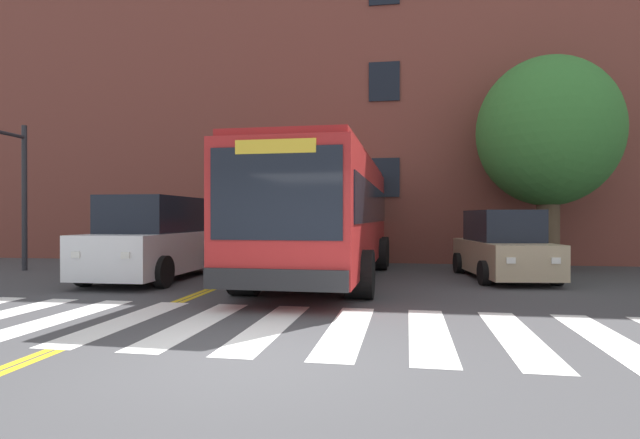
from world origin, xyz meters
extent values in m
plane|color=#424244|center=(0.00, 0.00, 0.00)|extent=(120.00, 120.00, 0.00)
cube|color=white|center=(-3.71, 1.76, 0.00)|extent=(0.64, 3.46, 0.01)
cube|color=white|center=(-2.53, 1.73, 0.00)|extent=(0.64, 3.46, 0.01)
cube|color=white|center=(-1.35, 1.71, 0.00)|extent=(0.64, 3.46, 0.01)
cube|color=white|center=(-0.17, 1.69, 0.00)|extent=(0.64, 3.46, 0.01)
cube|color=white|center=(1.01, 1.66, 0.00)|extent=(0.64, 3.46, 0.01)
cube|color=white|center=(2.19, 1.64, 0.00)|extent=(0.64, 3.46, 0.01)
cube|color=white|center=(3.37, 1.62, 0.00)|extent=(0.64, 3.46, 0.01)
cube|color=white|center=(4.55, 1.59, 0.00)|extent=(0.64, 3.46, 0.01)
cube|color=gold|center=(-2.56, 15.68, 0.00)|extent=(0.12, 36.00, 0.01)
cube|color=gold|center=(-2.40, 15.68, 0.00)|extent=(0.12, 36.00, 0.01)
cube|color=#B22323|center=(-0.14, 7.75, 1.74)|extent=(2.85, 10.48, 2.63)
cube|color=black|center=(1.15, 7.71, 2.00)|extent=(0.30, 9.57, 0.95)
cube|color=black|center=(-1.42, 7.79, 2.00)|extent=(0.30, 9.57, 0.95)
cube|color=black|center=(-0.29, 2.54, 2.05)|extent=(2.29, 0.09, 1.58)
cube|color=yellow|center=(-0.29, 2.53, 2.84)|extent=(1.40, 0.07, 0.24)
cube|color=#232326|center=(-0.29, 2.51, 0.60)|extent=(2.50, 0.17, 0.36)
cube|color=maroon|center=(-0.14, 7.75, 3.13)|extent=(2.68, 10.06, 0.16)
cylinder|color=black|center=(0.99, 4.49, 0.50)|extent=(0.59, 1.01, 0.99)
cylinder|color=black|center=(-1.45, 4.56, 0.50)|extent=(0.59, 1.01, 0.99)
cylinder|color=black|center=(1.15, 10.05, 0.50)|extent=(0.59, 1.01, 0.99)
cylinder|color=black|center=(-1.29, 10.12, 0.50)|extent=(0.59, 1.01, 0.99)
cylinder|color=black|center=(1.18, 11.15, 0.50)|extent=(0.59, 1.01, 0.99)
cylinder|color=black|center=(-1.26, 11.22, 0.50)|extent=(0.59, 1.01, 0.99)
cube|color=white|center=(-4.65, 6.77, 0.73)|extent=(1.97, 4.79, 1.04)
cube|color=black|center=(-4.65, 6.82, 1.72)|extent=(1.77, 2.97, 0.95)
cube|color=white|center=(-4.06, 4.36, 0.83)|extent=(0.20, 0.04, 0.14)
cube|color=white|center=(-5.23, 4.36, 0.83)|extent=(0.20, 0.04, 0.14)
cylinder|color=black|center=(-3.65, 5.29, 0.38)|extent=(0.22, 0.76, 0.76)
cylinder|color=black|center=(-5.65, 5.29, 0.38)|extent=(0.22, 0.76, 0.76)
cylinder|color=black|center=(-3.65, 8.26, 0.38)|extent=(0.22, 0.76, 0.76)
cylinder|color=black|center=(-5.65, 8.25, 0.38)|extent=(0.22, 0.76, 0.76)
cube|color=tan|center=(4.54, 8.34, 0.59)|extent=(2.15, 4.33, 0.84)
cube|color=black|center=(4.53, 8.38, 1.43)|extent=(1.76, 2.45, 0.83)
cube|color=white|center=(5.28, 6.31, 0.67)|extent=(0.20, 0.06, 0.14)
cube|color=white|center=(4.29, 6.19, 0.67)|extent=(0.20, 0.06, 0.14)
cylinder|color=black|center=(5.54, 7.16, 0.30)|extent=(0.29, 0.62, 0.60)
cylinder|color=black|center=(3.84, 6.95, 0.30)|extent=(0.29, 0.62, 0.60)
cylinder|color=black|center=(5.24, 9.72, 0.30)|extent=(0.29, 0.62, 0.60)
cylinder|color=black|center=(3.53, 9.52, 0.30)|extent=(0.29, 0.62, 0.60)
cylinder|color=#28282D|center=(-9.71, 8.27, 2.25)|extent=(0.16, 0.16, 4.50)
cylinder|color=brown|center=(6.35, 10.68, 1.17)|extent=(0.68, 0.68, 2.35)
ellipsoid|color=#387A33|center=(6.35, 10.68, 4.30)|extent=(5.31, 5.18, 4.60)
cube|color=brown|center=(1.28, 16.04, 6.15)|extent=(43.99, 7.21, 12.30)
cube|color=black|center=(1.28, 12.40, 3.08)|extent=(1.10, 0.06, 1.40)
cube|color=black|center=(1.28, 12.40, 6.52)|extent=(1.10, 0.06, 1.40)
camera|label=1|loc=(1.73, -5.62, 1.66)|focal=28.00mm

